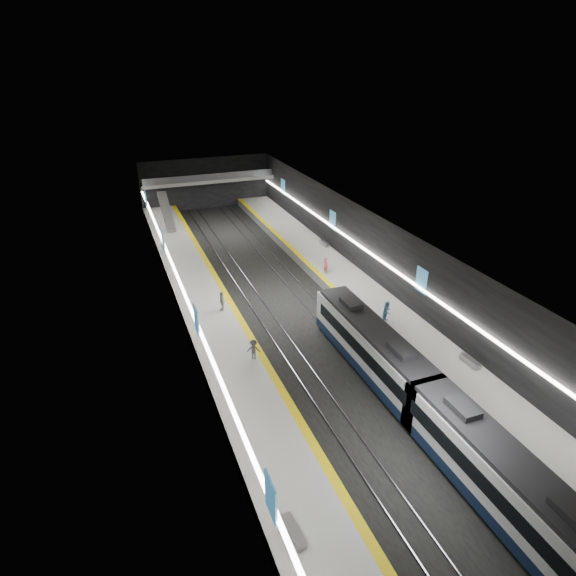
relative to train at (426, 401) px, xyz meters
name	(u,v)px	position (x,y,z in m)	size (l,w,h in m)	color
ground	(284,304)	(-2.50, 19.62, -2.20)	(70.00, 70.00, 0.00)	black
ceiling	(284,228)	(-2.50, 19.62, 5.80)	(20.00, 70.00, 0.04)	beige
wall_left	(178,283)	(-12.50, 19.62, 1.80)	(0.04, 70.00, 8.00)	black
wall_right	(375,253)	(7.50, 19.62, 1.80)	(0.04, 70.00, 8.00)	black
wall_back	(206,184)	(-2.50, 54.62, 1.80)	(20.00, 0.04, 8.00)	black
platform_left	(209,313)	(-10.00, 19.62, -1.70)	(5.00, 70.00, 1.00)	slate
tile_surface_left	(209,308)	(-10.00, 19.62, -1.19)	(5.00, 70.00, 0.02)	#B1B2AC
tactile_strip_left	(232,304)	(-7.80, 19.62, -1.18)	(0.60, 70.00, 0.02)	yellow
platform_right	(352,288)	(5.00, 19.62, -1.70)	(5.00, 70.00, 1.00)	slate
tile_surface_right	(352,283)	(5.00, 19.62, -1.19)	(5.00, 70.00, 0.02)	#B1B2AC
tactile_strip_right	(333,287)	(2.80, 19.62, -1.18)	(0.60, 70.00, 0.02)	yellow
rails	(284,304)	(-2.50, 19.62, -2.14)	(6.52, 70.00, 0.12)	gray
train	(426,401)	(0.00, 0.00, 0.00)	(2.69, 28.81, 3.60)	#101E3C
ad_posters	(280,259)	(-2.50, 20.62, 2.30)	(19.94, 53.50, 2.20)	teal
cove_light_left	(181,285)	(-12.30, 19.62, 1.60)	(0.25, 68.60, 0.12)	white
cove_light_right	(373,255)	(7.30, 19.62, 1.60)	(0.25, 68.60, 0.12)	white
mezzanine_bridge	(208,180)	(-2.50, 52.55, 2.84)	(20.00, 3.00, 1.50)	gray
escalator	(166,211)	(-10.00, 45.62, 0.70)	(1.20, 8.00, 0.60)	#99999E
bench_left_near	(294,531)	(-11.17, -5.02, -0.96)	(0.54, 1.95, 0.48)	#99999E
bench_left_far	(165,248)	(-11.73, 36.27, -0.99)	(0.47, 1.68, 0.41)	#99999E
bench_right_near	(471,361)	(6.81, 3.67, -0.97)	(0.51, 1.85, 0.45)	#99999E
bench_right_far	(325,244)	(7.00, 30.68, -0.99)	(0.48, 1.73, 0.42)	#99999E
passenger_right_a	(326,266)	(3.53, 22.94, -0.30)	(0.66, 0.43, 1.80)	#CC4C52
passenger_right_b	(387,312)	(4.24, 11.63, -0.23)	(0.94, 0.73, 1.93)	#5383B4
passenger_left_a	(222,301)	(-8.88, 18.79, -0.22)	(1.14, 0.48, 1.95)	#BAB8AA
passenger_left_b	(254,350)	(-8.49, 10.25, -0.36)	(1.08, 0.62, 1.68)	#46474E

